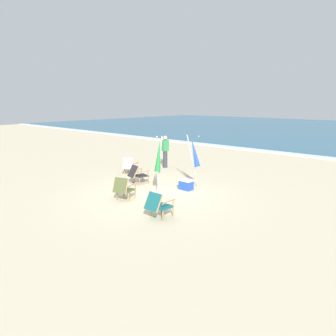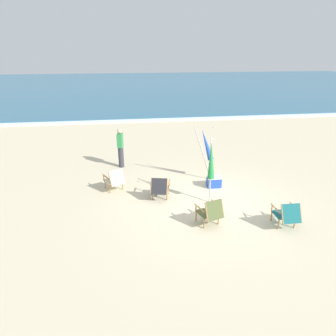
# 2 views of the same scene
# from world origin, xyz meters

# --- Properties ---
(ground_plane) EXTENTS (80.00, 80.00, 0.00)m
(ground_plane) POSITION_xyz_m (0.00, 0.00, 0.00)
(ground_plane) COLOR beige
(sea) EXTENTS (80.00, 40.00, 0.10)m
(sea) POSITION_xyz_m (0.00, 32.26, 0.05)
(sea) COLOR #2D6684
(sea) RESTS_ON ground
(surf_band) EXTENTS (80.00, 1.10, 0.06)m
(surf_band) POSITION_xyz_m (0.00, 11.96, 0.03)
(surf_band) COLOR white
(surf_band) RESTS_ON ground
(beach_chair_back_left) EXTENTS (0.75, 0.83, 0.81)m
(beach_chair_back_left) POSITION_xyz_m (-0.33, -1.21, 0.43)
(beach_chair_back_left) COLOR #515B33
(beach_chair_back_left) RESTS_ON ground
(beach_chair_front_right) EXTENTS (0.61, 0.75, 0.79)m
(beach_chair_front_right) POSITION_xyz_m (1.68, -1.62, 0.42)
(beach_chair_front_right) COLOR #196066
(beach_chair_front_right) RESTS_ON ground
(beach_chair_far_center) EXTENTS (0.83, 0.89, 0.80)m
(beach_chair_far_center) POSITION_xyz_m (-2.98, 1.36, 0.43)
(beach_chair_far_center) COLOR beige
(beach_chair_far_center) RESTS_ON ground
(beach_chair_front_left) EXTENTS (0.73, 0.87, 0.78)m
(beach_chair_front_left) POSITION_xyz_m (-1.53, 0.52, 0.42)
(beach_chair_front_left) COLOR #28282D
(beach_chair_front_left) RESTS_ON ground
(umbrella_furled_blue) EXTENTS (0.76, 0.31, 2.03)m
(umbrella_furled_blue) POSITION_xyz_m (0.32, 1.88, 1.32)
(umbrella_furled_blue) COLOR #B7B2A8
(umbrella_furled_blue) RESTS_ON ground
(umbrella_furled_green) EXTENTS (0.24, 0.38, 2.12)m
(umbrella_furled_green) POSITION_xyz_m (0.01, 0.17, 1.38)
(umbrella_furled_green) COLOR #B7B2A8
(umbrella_furled_green) RESTS_ON ground
(person_near_chairs) EXTENTS (0.26, 0.37, 1.63)m
(person_near_chairs) POSITION_xyz_m (-2.79, 3.58, 0.84)
(person_near_chairs) COLOR #383842
(person_near_chairs) RESTS_ON ground
(cooler_box) EXTENTS (0.49, 0.35, 0.40)m
(cooler_box) POSITION_xyz_m (0.47, 1.20, 0.20)
(cooler_box) COLOR blue
(cooler_box) RESTS_ON ground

